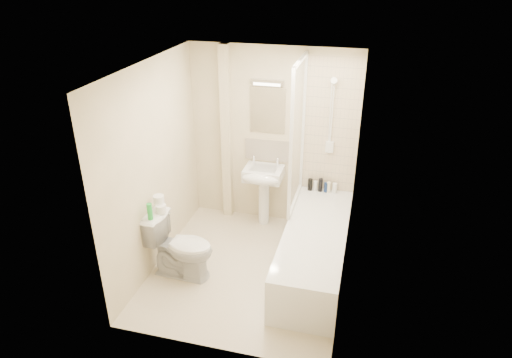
# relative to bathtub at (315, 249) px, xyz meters

# --- Properties ---
(floor) EXTENTS (2.50, 2.50, 0.00)m
(floor) POSITION_rel_bathtub_xyz_m (-0.75, -0.20, -0.29)
(floor) COLOR beige
(floor) RESTS_ON ground
(wall_back) EXTENTS (2.20, 0.02, 2.40)m
(wall_back) POSITION_rel_bathtub_xyz_m (-0.75, 1.05, 0.91)
(wall_back) COLOR beige
(wall_back) RESTS_ON ground
(wall_left) EXTENTS (0.02, 2.50, 2.40)m
(wall_left) POSITION_rel_bathtub_xyz_m (-1.85, -0.20, 0.91)
(wall_left) COLOR beige
(wall_left) RESTS_ON ground
(wall_right) EXTENTS (0.02, 2.50, 2.40)m
(wall_right) POSITION_rel_bathtub_xyz_m (0.35, -0.20, 0.91)
(wall_right) COLOR beige
(wall_right) RESTS_ON ground
(ceiling) EXTENTS (2.20, 2.50, 0.02)m
(ceiling) POSITION_rel_bathtub_xyz_m (-0.75, -0.20, 2.11)
(ceiling) COLOR white
(ceiling) RESTS_ON wall_back
(tile_back) EXTENTS (0.70, 0.01, 1.75)m
(tile_back) POSITION_rel_bathtub_xyz_m (0.00, 1.04, 1.14)
(tile_back) COLOR beige
(tile_back) RESTS_ON wall_back
(tile_right) EXTENTS (0.01, 2.10, 1.75)m
(tile_right) POSITION_rel_bathtub_xyz_m (0.34, 0.00, 1.14)
(tile_right) COLOR beige
(tile_right) RESTS_ON wall_right
(pipe_boxing) EXTENTS (0.12, 0.12, 2.40)m
(pipe_boxing) POSITION_rel_bathtub_xyz_m (-1.37, 0.99, 0.91)
(pipe_boxing) COLOR beige
(pipe_boxing) RESTS_ON ground
(splashback) EXTENTS (0.60, 0.02, 0.30)m
(splashback) POSITION_rel_bathtub_xyz_m (-0.82, 1.04, 0.74)
(splashback) COLOR beige
(splashback) RESTS_ON wall_back
(mirror) EXTENTS (0.46, 0.01, 0.60)m
(mirror) POSITION_rel_bathtub_xyz_m (-0.82, 1.04, 1.29)
(mirror) COLOR white
(mirror) RESTS_ON wall_back
(strip_light) EXTENTS (0.42, 0.07, 0.07)m
(strip_light) POSITION_rel_bathtub_xyz_m (-0.82, 1.02, 1.66)
(strip_light) COLOR silver
(strip_light) RESTS_ON wall_back
(bathtub) EXTENTS (0.70, 2.10, 0.55)m
(bathtub) POSITION_rel_bathtub_xyz_m (0.00, 0.00, 0.00)
(bathtub) COLOR white
(bathtub) RESTS_ON ground
(shower_screen) EXTENTS (0.04, 0.92, 1.80)m
(shower_screen) POSITION_rel_bathtub_xyz_m (-0.35, 0.60, 1.16)
(shower_screen) COLOR white
(shower_screen) RESTS_ON bathtub
(shower_fixture) EXTENTS (0.10, 0.16, 0.99)m
(shower_fixture) POSITION_rel_bathtub_xyz_m (-0.00, 0.99, 1.26)
(shower_fixture) COLOR white
(shower_fixture) RESTS_ON wall_back
(pedestal_sink) EXTENTS (0.50, 0.47, 0.97)m
(pedestal_sink) POSITION_rel_bathtub_xyz_m (-0.82, 0.81, 0.39)
(pedestal_sink) COLOR white
(pedestal_sink) RESTS_ON ground
(bottle_black_a) EXTENTS (0.06, 0.06, 0.16)m
(bottle_black_a) POSITION_rel_bathtub_xyz_m (-0.21, 0.96, 0.34)
(bottle_black_a) COLOR black
(bottle_black_a) RESTS_ON bathtub
(bottle_white_a) EXTENTS (0.06, 0.06, 0.14)m
(bottle_white_a) POSITION_rel_bathtub_xyz_m (-0.14, 0.96, 0.33)
(bottle_white_a) COLOR white
(bottle_white_a) RESTS_ON bathtub
(bottle_black_b) EXTENTS (0.05, 0.05, 0.18)m
(bottle_black_b) POSITION_rel_bathtub_xyz_m (-0.08, 0.96, 0.35)
(bottle_black_b) COLOR black
(bottle_black_b) RESTS_ON bathtub
(bottle_blue) EXTENTS (0.06, 0.06, 0.13)m
(bottle_blue) POSITION_rel_bathtub_xyz_m (0.00, 0.96, 0.33)
(bottle_blue) COLOR navy
(bottle_blue) RESTS_ON bathtub
(bottle_cream) EXTENTS (0.05, 0.05, 0.15)m
(bottle_cream) POSITION_rel_bathtub_xyz_m (0.03, 0.96, 0.33)
(bottle_cream) COLOR #F6EEBE
(bottle_cream) RESTS_ON bathtub
(bottle_white_b) EXTENTS (0.06, 0.06, 0.14)m
(bottle_white_b) POSITION_rel_bathtub_xyz_m (0.11, 0.96, 0.33)
(bottle_white_b) COLOR white
(bottle_white_b) RESTS_ON bathtub
(toilet) EXTENTS (0.51, 0.80, 0.77)m
(toilet) POSITION_rel_bathtub_xyz_m (-1.47, -0.47, 0.09)
(toilet) COLOR white
(toilet) RESTS_ON ground
(toilet_roll_lower) EXTENTS (0.12, 0.12, 0.09)m
(toilet_roll_lower) POSITION_rel_bathtub_xyz_m (-1.70, -0.41, 0.52)
(toilet_roll_lower) COLOR white
(toilet_roll_lower) RESTS_ON toilet
(toilet_roll_upper) EXTENTS (0.12, 0.12, 0.09)m
(toilet_roll_upper) POSITION_rel_bathtub_xyz_m (-1.74, -0.37, 0.62)
(toilet_roll_upper) COLOR white
(toilet_roll_upper) RESTS_ON toilet_roll_lower
(green_bottle) EXTENTS (0.06, 0.06, 0.19)m
(green_bottle) POSITION_rel_bathtub_xyz_m (-1.75, -0.58, 0.57)
(green_bottle) COLOR green
(green_bottle) RESTS_ON toilet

